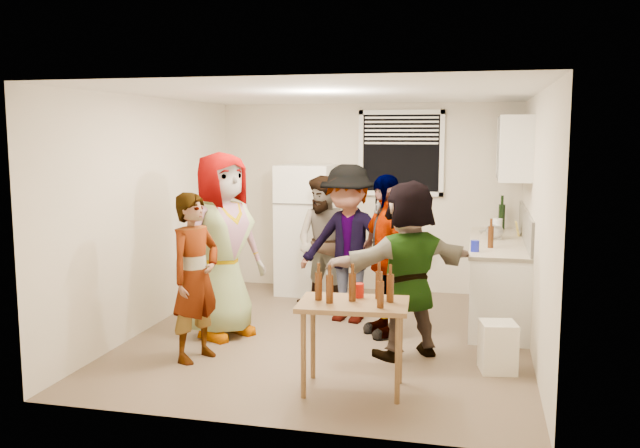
% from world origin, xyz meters
% --- Properties ---
extents(room, '(4.00, 4.50, 2.50)m').
position_xyz_m(room, '(0.00, 0.00, 0.00)').
color(room, beige).
rests_on(room, ground).
extents(window, '(1.12, 0.10, 1.06)m').
position_xyz_m(window, '(0.45, 2.21, 1.85)').
color(window, white).
rests_on(window, room).
extents(refrigerator, '(0.70, 0.70, 1.70)m').
position_xyz_m(refrigerator, '(-0.75, 1.88, 0.85)').
color(refrigerator, white).
rests_on(refrigerator, ground).
extents(counter_lower, '(0.60, 2.20, 0.86)m').
position_xyz_m(counter_lower, '(1.70, 1.15, 0.43)').
color(counter_lower, white).
rests_on(counter_lower, ground).
extents(countertop, '(0.64, 2.22, 0.04)m').
position_xyz_m(countertop, '(1.70, 1.15, 0.88)').
color(countertop, beige).
rests_on(countertop, counter_lower).
extents(backsplash, '(0.03, 2.20, 0.36)m').
position_xyz_m(backsplash, '(1.99, 1.15, 1.08)').
color(backsplash, '#A8A59A').
rests_on(backsplash, countertop).
extents(upper_cabinets, '(0.34, 1.60, 0.70)m').
position_xyz_m(upper_cabinets, '(1.83, 1.35, 1.95)').
color(upper_cabinets, white).
rests_on(upper_cabinets, room).
extents(kettle, '(0.29, 0.26, 0.20)m').
position_xyz_m(kettle, '(1.65, 1.26, 0.90)').
color(kettle, silver).
rests_on(kettle, countertop).
extents(paper_towel, '(0.11, 0.11, 0.24)m').
position_xyz_m(paper_towel, '(1.68, 1.28, 0.90)').
color(paper_towel, white).
rests_on(paper_towel, countertop).
extents(wine_bottle, '(0.08, 0.08, 0.32)m').
position_xyz_m(wine_bottle, '(1.75, 2.07, 0.90)').
color(wine_bottle, black).
rests_on(wine_bottle, countertop).
extents(beer_bottle_counter, '(0.06, 0.06, 0.23)m').
position_xyz_m(beer_bottle_counter, '(1.60, 0.64, 0.90)').
color(beer_bottle_counter, '#47230C').
rests_on(beer_bottle_counter, countertop).
extents(blue_cup, '(0.09, 0.09, 0.12)m').
position_xyz_m(blue_cup, '(1.44, 0.36, 0.90)').
color(blue_cup, '#151DB0').
rests_on(blue_cup, countertop).
extents(picture_frame, '(0.02, 0.19, 0.16)m').
position_xyz_m(picture_frame, '(1.92, 1.62, 0.98)').
color(picture_frame, gold).
rests_on(picture_frame, countertop).
extents(trash_bin, '(0.36, 0.36, 0.45)m').
position_xyz_m(trash_bin, '(1.67, -0.66, 0.25)').
color(trash_bin, white).
rests_on(trash_bin, ground).
extents(serving_table, '(0.93, 0.65, 0.75)m').
position_xyz_m(serving_table, '(0.50, -1.40, 0.00)').
color(serving_table, brown).
rests_on(serving_table, ground).
extents(beer_bottle_table, '(0.06, 0.06, 0.21)m').
position_xyz_m(beer_bottle_table, '(0.74, -1.54, 0.75)').
color(beer_bottle_table, '#47230C').
rests_on(beer_bottle_table, serving_table).
extents(red_cup, '(0.09, 0.09, 0.12)m').
position_xyz_m(red_cup, '(0.51, -1.24, 0.75)').
color(red_cup, '#B9160A').
rests_on(red_cup, serving_table).
extents(guest_grey, '(2.13, 1.80, 0.61)m').
position_xyz_m(guest_grey, '(-1.11, -0.21, 0.00)').
color(guest_grey, gray).
rests_on(guest_grey, ground).
extents(guest_stripe, '(1.68, 1.09, 0.38)m').
position_xyz_m(guest_stripe, '(-1.08, -0.97, 0.00)').
color(guest_stripe, '#141933').
rests_on(guest_stripe, ground).
extents(guest_back_left, '(1.28, 1.78, 0.61)m').
position_xyz_m(guest_back_left, '(-0.31, 1.11, 0.00)').
color(guest_back_left, '#513525').
rests_on(guest_back_left, ground).
extents(guest_back_right, '(1.52, 1.99, 0.66)m').
position_xyz_m(guest_back_right, '(0.06, 0.64, 0.00)').
color(guest_back_right, '#444449').
rests_on(guest_back_right, ground).
extents(guest_black, '(1.96, 1.76, 0.41)m').
position_xyz_m(guest_black, '(0.54, 0.21, 0.00)').
color(guest_black, black).
rests_on(guest_black, ground).
extents(guest_orange, '(2.27, 2.29, 0.50)m').
position_xyz_m(guest_orange, '(0.84, -0.42, 0.00)').
color(guest_orange, '#BC7B3A').
rests_on(guest_orange, ground).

